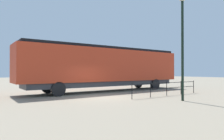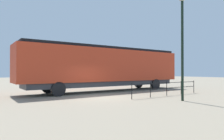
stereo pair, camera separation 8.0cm
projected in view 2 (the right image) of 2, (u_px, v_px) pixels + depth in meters
ground_plane at (101, 97)px, 14.65m from camera, size 120.00×120.00×0.00m
locomotive at (112, 67)px, 19.65m from camera, size 2.91×16.35×4.18m
lamp_post at (182, 27)px, 12.93m from camera, size 0.50×0.50×6.90m
platform_fence at (167, 87)px, 15.61m from camera, size 0.05×7.10×1.09m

